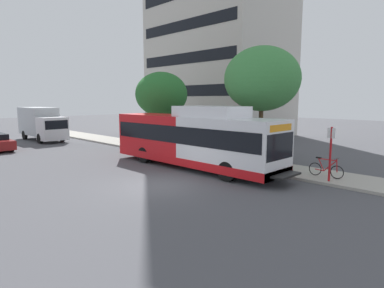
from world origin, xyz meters
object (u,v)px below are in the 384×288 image
at_px(transit_bus, 193,139).
at_px(bus_stop_sign_pole, 331,150).
at_px(street_tree_mid_block, 161,94).
at_px(box_truck_background, 42,123).
at_px(bicycle_parked, 326,169).
at_px(street_tree_near_stop, 262,79).

bearing_deg(transit_bus, bus_stop_sign_pole, -74.94).
height_order(street_tree_mid_block, box_truck_background, street_tree_mid_block).
distance_m(transit_bus, box_truck_background, 19.78).
distance_m(transit_bus, bicycle_parked, 7.39).
relative_size(street_tree_near_stop, box_truck_background, 1.02).
distance_m(street_tree_near_stop, box_truck_background, 22.64).
distance_m(street_tree_near_stop, street_tree_mid_block, 9.40).
bearing_deg(bus_stop_sign_pole, street_tree_near_stop, 67.43).
height_order(bicycle_parked, street_tree_near_stop, street_tree_near_stop).
bearing_deg(bicycle_parked, transit_bus, 111.28).
bearing_deg(transit_bus, box_truck_background, 94.11).
bearing_deg(bus_stop_sign_pole, transit_bus, 105.06).
relative_size(transit_bus, bicycle_parked, 6.96).
distance_m(bicycle_parked, street_tree_near_stop, 6.96).
height_order(bus_stop_sign_pole, street_tree_mid_block, street_tree_mid_block).
bearing_deg(box_truck_background, street_tree_mid_block, -67.08).
distance_m(bus_stop_sign_pole, street_tree_near_stop, 6.82).
xyz_separation_m(bus_stop_sign_pole, bicycle_parked, (0.70, 0.45, -1.09)).
height_order(bicycle_parked, box_truck_background, box_truck_background).
distance_m(bus_stop_sign_pole, box_truck_background, 27.19).
relative_size(bus_stop_sign_pole, bicycle_parked, 1.48).
distance_m(bicycle_parked, box_truck_background, 26.87).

